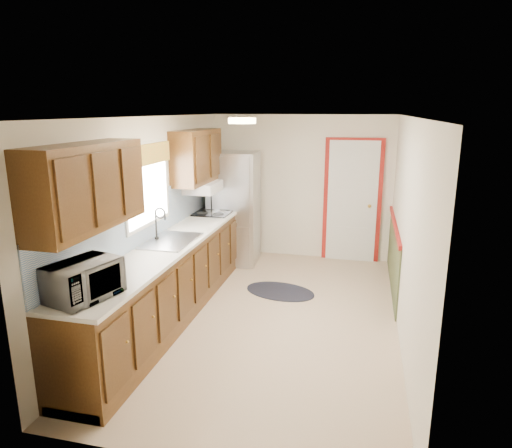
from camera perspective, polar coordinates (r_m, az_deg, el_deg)
The scene contains 8 objects.
room_shell at distance 5.33m, azimuth 2.01°, elevation 0.26°, with size 3.20×5.20×2.52m.
kitchen_run at distance 5.55m, azimuth -11.27°, elevation -3.65°, with size 0.63×4.00×2.20m.
back_wall_trim at distance 7.46m, azimuth 12.92°, elevation 1.48°, with size 1.12×2.30×2.08m.
ceiling_fixture at distance 5.05m, azimuth -1.76°, elevation 12.79°, with size 0.30×0.30×0.06m, color #FFD88C.
microwave at distance 4.06m, azimuth -20.77°, elevation -6.15°, with size 0.57×0.32×0.39m, color white.
refrigerator at distance 7.46m, azimuth -2.75°, elevation 2.00°, with size 0.80×0.78×1.82m.
rug at distance 6.46m, azimuth 3.02°, elevation -8.40°, with size 0.99×0.64×0.01m, color black.
cooktop at distance 7.01m, azimuth -5.28°, elevation 1.50°, with size 0.53×0.64×0.02m, color black.
Camera 1 is at (1.02, -5.08, 2.48)m, focal length 32.00 mm.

